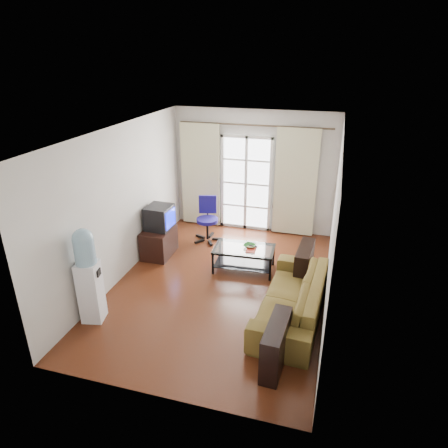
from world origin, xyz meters
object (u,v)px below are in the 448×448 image
Objects in this scene: sofa at (292,297)px; coffee_table at (244,256)px; task_chair at (208,228)px; water_cooler at (88,274)px; crt_tv at (158,217)px; tv_stand at (159,242)px.

sofa is 2.00× the size of coffee_table.
water_cooler is (-0.81, -3.16, 0.51)m from task_chair.
task_chair is at bearing 52.78° from crt_tv.
water_cooler reaches higher than crt_tv.
coffee_table is 1.20× the size of task_chair.
task_chair is (0.72, 0.88, -0.52)m from crt_tv.
coffee_table is 2.86m from water_cooler.
sofa is 3.17m from crt_tv.
task_chair is 3.30m from water_cooler.
coffee_table is (-1.04, 1.18, -0.04)m from sofa.
crt_tv is (-1.78, 0.17, 0.51)m from coffee_table.
tv_stand is 1.18m from task_chair.
task_chair reaches higher than tv_stand.
sofa reaches higher than coffee_table.
crt_tv reaches higher than tv_stand.
sofa is at bearing 5.44° from water_cooler.
task_chair reaches higher than sofa.
coffee_table is at bearing 36.25° from water_cooler.
water_cooler is at bearing -93.28° from tv_stand.
crt_tv is at bearing 174.41° from coffee_table.
sofa is at bearing -23.41° from crt_tv.
task_chair is at bearing 51.26° from tv_stand.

